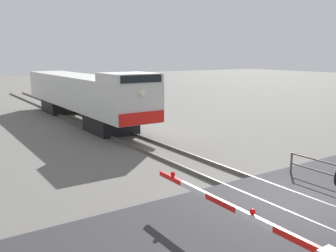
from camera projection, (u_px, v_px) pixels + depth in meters
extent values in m
plane|color=#605E59|center=(294.00, 206.00, 11.46)|extent=(160.00, 160.00, 0.00)
cube|color=#59544C|center=(279.00, 209.00, 11.05)|extent=(0.08, 80.00, 0.15)
cube|color=#59544C|center=(309.00, 199.00, 11.83)|extent=(0.08, 80.00, 0.15)
cube|color=#2D2D30|center=(294.00, 204.00, 11.44)|extent=(36.00, 4.92, 0.14)
cube|color=black|center=(110.00, 123.00, 22.32)|extent=(2.34, 3.20, 1.05)
cube|color=black|center=(61.00, 106.00, 30.06)|extent=(2.34, 3.20, 1.05)
cube|color=silver|center=(81.00, 91.00, 25.89)|extent=(2.75, 17.19, 2.13)
cube|color=silver|center=(129.00, 77.00, 19.72)|extent=(2.70, 2.73, 0.48)
cube|color=black|center=(142.00, 79.00, 18.58)|extent=(2.34, 0.06, 0.38)
cube|color=red|center=(142.00, 118.00, 18.95)|extent=(2.61, 0.08, 0.64)
sphere|color=#F2EACC|center=(142.00, 93.00, 18.70)|extent=(0.36, 0.36, 0.36)
cube|color=red|center=(296.00, 239.00, 7.12)|extent=(0.10, 1.08, 0.14)
cube|color=white|center=(255.00, 219.00, 8.00)|extent=(0.10, 1.08, 0.14)
cube|color=red|center=(221.00, 202.00, 8.89)|extent=(0.10, 1.08, 0.14)
cube|color=white|center=(194.00, 189.00, 9.77)|extent=(0.10, 1.08, 0.14)
cube|color=red|center=(171.00, 178.00, 10.66)|extent=(0.10, 1.08, 0.14)
sphere|color=red|center=(252.00, 212.00, 8.03)|extent=(0.14, 0.14, 0.14)
sphere|color=red|center=(173.00, 174.00, 10.56)|extent=(0.14, 0.14, 0.14)
cylinder|color=#4C4742|center=(291.00, 164.00, 14.19)|extent=(0.08, 0.08, 0.95)
cylinder|color=#4C4742|center=(321.00, 161.00, 13.08)|extent=(0.06, 2.50, 0.06)
cylinder|color=#4C4742|center=(320.00, 172.00, 13.16)|extent=(0.06, 2.50, 0.06)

